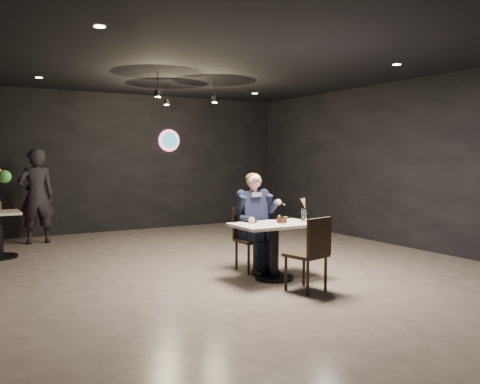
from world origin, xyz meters
TOP-DOWN VIEW (x-y plane):
  - floor at (0.00, 0.00)m, footprint 9.00×9.00m
  - wall_sign at (0.80, 4.47)m, footprint 0.50×0.06m
  - pendant_lights at (0.00, 2.00)m, footprint 1.40×1.20m
  - main_table at (0.09, -0.90)m, footprint 1.10×0.70m
  - chair_far at (0.09, -0.35)m, footprint 0.42×0.46m
  - chair_near at (0.09, -1.58)m, footprint 0.51×0.54m
  - seated_man at (0.09, -0.35)m, footprint 0.60×0.80m
  - dessert_plate at (0.18, -1.00)m, footprint 0.22×0.22m
  - cake_slice at (0.15, -0.99)m, footprint 0.13×0.12m
  - mint_leaf at (0.19, -1.02)m, footprint 0.06×0.04m
  - sundae_glass at (0.54, -0.96)m, footprint 0.08×0.08m
  - wafer_cone at (0.53, -0.96)m, footprint 0.08×0.08m
  - passerby at (-2.20, 3.65)m, footprint 0.66×0.44m

SIDE VIEW (x-z plane):
  - floor at x=0.00m, z-range 0.00..0.00m
  - main_table at x=0.09m, z-range 0.00..0.75m
  - chair_far at x=0.09m, z-range 0.00..0.92m
  - chair_near at x=0.09m, z-range 0.00..0.92m
  - seated_man at x=0.09m, z-range 0.00..1.44m
  - dessert_plate at x=0.18m, z-range 0.75..0.76m
  - cake_slice at x=0.15m, z-range 0.76..0.84m
  - sundae_glass at x=0.54m, z-range 0.75..0.93m
  - mint_leaf at x=0.19m, z-range 0.84..0.85m
  - passerby at x=-2.20m, z-range 0.00..1.78m
  - wafer_cone at x=0.53m, z-range 0.93..1.07m
  - wall_sign at x=0.80m, z-range 1.75..2.25m
  - pendant_lights at x=0.00m, z-range 2.70..3.06m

